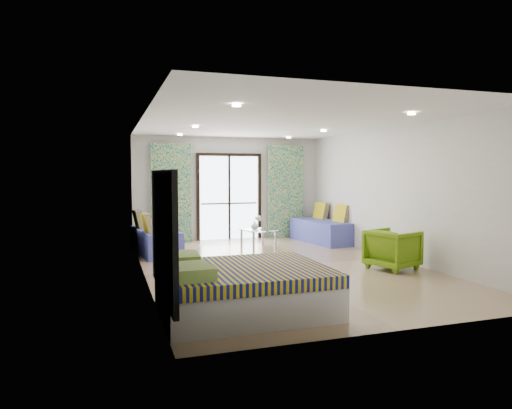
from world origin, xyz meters
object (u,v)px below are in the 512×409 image
object	(u,v)px
daybed_left	(155,240)
daybed_right	(322,230)
coffee_table	(258,231)
armchair	(393,247)
bed	(242,288)

from	to	relation	value
daybed_left	daybed_right	world-z (taller)	daybed_right
daybed_right	coffee_table	size ratio (longest dim) A/B	2.60
armchair	daybed_right	bearing A→B (deg)	-23.11
bed	coffee_table	xyz separation A→B (m)	(1.74, 4.56, 0.09)
bed	armchair	xyz separation A→B (m)	(3.36, 1.61, 0.10)
coffee_table	daybed_left	bearing A→B (deg)	178.44
daybed_right	coffee_table	distance (m)	1.91
daybed_left	coffee_table	size ratio (longest dim) A/B	2.51
daybed_right	coffee_table	bearing A→B (deg)	-173.56
daybed_left	armchair	distance (m)	5.00
daybed_right	bed	bearing A→B (deg)	-132.24
coffee_table	armchair	xyz separation A→B (m)	(1.62, -2.95, 0.01)
daybed_right	armchair	size ratio (longest dim) A/B	2.57
daybed_left	daybed_right	xyz separation A→B (m)	(4.23, 0.36, 0.01)
daybed_left	coffee_table	world-z (taller)	daybed_left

